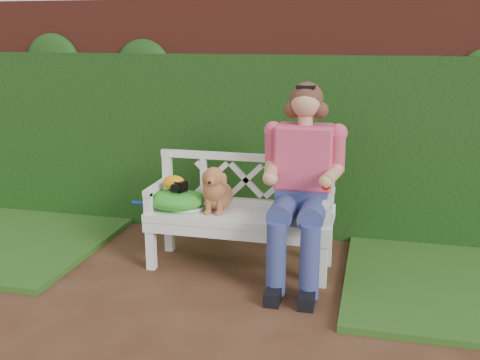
# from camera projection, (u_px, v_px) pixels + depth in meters

# --- Properties ---
(ground) EXTENTS (60.00, 60.00, 0.00)m
(ground) POSITION_uv_depth(u_px,v_px,m) (182.00, 307.00, 4.00)
(ground) COLOR #3D2013
(brick_wall) EXTENTS (10.00, 0.30, 2.20)m
(brick_wall) POSITION_uv_depth(u_px,v_px,m) (244.00, 116.00, 5.50)
(brick_wall) COLOR maroon
(brick_wall) RESTS_ON ground
(ivy_hedge) EXTENTS (10.00, 0.18, 1.70)m
(ivy_hedge) POSITION_uv_depth(u_px,v_px,m) (239.00, 145.00, 5.36)
(ivy_hedge) COLOR #2A5E1B
(ivy_hedge) RESTS_ON ground
(garden_bench) EXTENTS (1.58, 0.61, 0.48)m
(garden_bench) POSITION_uv_depth(u_px,v_px,m) (240.00, 240.00, 4.62)
(garden_bench) COLOR white
(garden_bench) RESTS_ON ground
(seated_woman) EXTENTS (0.92, 1.06, 1.58)m
(seated_woman) POSITION_uv_depth(u_px,v_px,m) (303.00, 180.00, 4.34)
(seated_woman) COLOR #D7333F
(seated_woman) RESTS_ON ground
(dog) EXTENTS (0.36, 0.42, 0.39)m
(dog) POSITION_uv_depth(u_px,v_px,m) (217.00, 187.00, 4.55)
(dog) COLOR brown
(dog) RESTS_ON garden_bench
(tennis_racket) EXTENTS (0.72, 0.44, 0.03)m
(tennis_racket) POSITION_uv_depth(u_px,v_px,m) (181.00, 206.00, 4.66)
(tennis_racket) COLOR beige
(tennis_racket) RESTS_ON garden_bench
(green_bag) EXTENTS (0.52, 0.42, 0.16)m
(green_bag) POSITION_uv_depth(u_px,v_px,m) (176.00, 199.00, 4.62)
(green_bag) COLOR #176E1D
(green_bag) RESTS_ON garden_bench
(camera_item) EXTENTS (0.15, 0.13, 0.08)m
(camera_item) POSITION_uv_depth(u_px,v_px,m) (179.00, 186.00, 4.57)
(camera_item) COLOR black
(camera_item) RESTS_ON green_bag
(baseball_glove) EXTENTS (0.21, 0.16, 0.12)m
(baseball_glove) POSITION_uv_depth(u_px,v_px,m) (174.00, 182.00, 4.60)
(baseball_glove) COLOR orange
(baseball_glove) RESTS_ON green_bag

